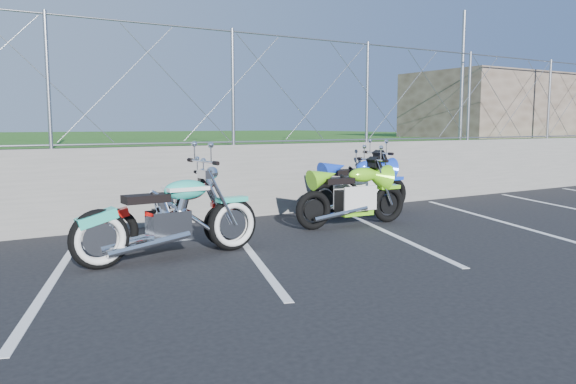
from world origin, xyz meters
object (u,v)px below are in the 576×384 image
sportbike_green (354,197)px  sportbike_blue (361,188)px  cruiser_turquoise (172,220)px  naked_orange (173,218)px

sportbike_green → sportbike_blue: sportbike_blue is taller
cruiser_turquoise → sportbike_blue: cruiser_turquoise is taller
sportbike_green → sportbike_blue: bearing=48.9°
naked_orange → cruiser_turquoise: bearing=-99.8°
cruiser_turquoise → naked_orange: bearing=65.8°
cruiser_turquoise → sportbike_blue: (4.17, 1.51, 0.01)m
cruiser_turquoise → sportbike_green: size_ratio=1.16×
cruiser_turquoise → sportbike_blue: bearing=16.9°
cruiser_turquoise → naked_orange: size_ratio=1.21×
cruiser_turquoise → sportbike_green: bearing=8.1°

